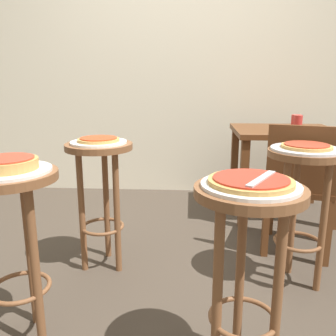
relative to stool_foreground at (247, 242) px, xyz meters
The scene contains 20 objects.
ground_plane 0.99m from the stool_foreground, 112.63° to the left, with size 6.00×6.00×0.00m, color #42382D.
back_wall 2.61m from the stool_foreground, 97.49° to the left, with size 6.00×0.10×3.00m, color beige.
stool_foreground is the anchor object (origin of this frame).
serving_plate_foreground 0.21m from the stool_foreground, 90.00° to the left, with size 0.33×0.33×0.01m, color silver.
pizza_foreground 0.22m from the stool_foreground, 90.00° to the left, with size 0.29×0.29×0.02m.
stool_middle 0.92m from the stool_foreground, behind, with size 0.38×0.38×0.76m.
serving_plate_middle 0.95m from the stool_foreground, behind, with size 0.34×0.34×0.01m, color silver.
pizza_middle 0.95m from the stool_foreground, behind, with size 0.24×0.24×0.05m.
stool_leftside 0.77m from the stool_foreground, 59.83° to the left, with size 0.38×0.38×0.76m.
serving_plate_leftside 0.80m from the stool_foreground, 59.83° to the left, with size 0.35×0.35×0.01m, color silver.
pizza_leftside 0.80m from the stool_foreground, 59.83° to the left, with size 0.25×0.25×0.02m.
stool_rear 1.08m from the stool_foreground, 131.76° to the left, with size 0.38×0.38×0.76m.
serving_plate_rear 1.10m from the stool_foreground, 131.76° to the left, with size 0.32×0.32×0.01m, color white.
pizza_rear 1.10m from the stool_foreground, 131.76° to the left, with size 0.23×0.23×0.02m.
dining_table 1.84m from the stool_foreground, 72.36° to the left, with size 0.80×0.70×0.72m.
cup_near_edge 1.74m from the stool_foreground, 69.18° to the left, with size 0.07×0.07×0.12m, color red.
cup_far_edge 1.93m from the stool_foreground, 70.01° to the left, with size 0.08×0.08×0.11m, color red.
condiment_shaker 1.84m from the stool_foreground, 69.85° to the left, with size 0.04×0.04×0.08m, color white.
wooden_chair 1.15m from the stool_foreground, 64.82° to the left, with size 0.50×0.50×0.85m.
pizza_server_knife 0.24m from the stool_foreground, 33.69° to the right, with size 0.22×0.02×0.01m, color silver.
Camera 1 is at (0.11, -1.93, 1.11)m, focal length 38.40 mm.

